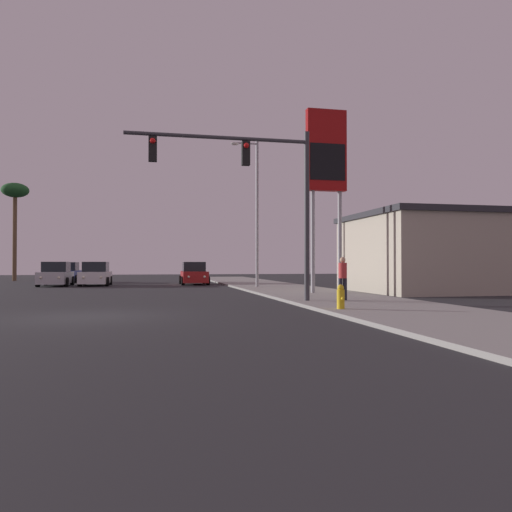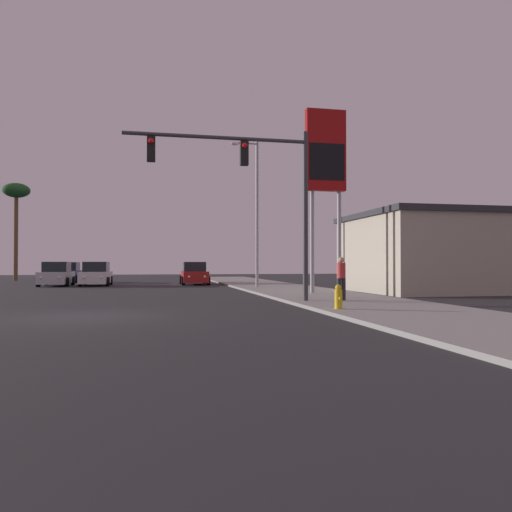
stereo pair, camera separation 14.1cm
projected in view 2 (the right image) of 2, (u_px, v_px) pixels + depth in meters
name	position (u px, v px, depth m)	size (l,w,h in m)	color
ground_plane	(84.00, 317.00, 14.36)	(120.00, 120.00, 0.00)	#28282B
sidewalk_right	(300.00, 292.00, 26.09)	(5.00, 60.00, 0.12)	gray
building_gas_station	(448.00, 253.00, 27.64)	(10.30, 8.30, 4.30)	#B2A893
car_white	(96.00, 275.00, 35.27)	(2.04, 4.34, 1.68)	silver
car_blue	(68.00, 273.00, 41.53)	(2.04, 4.33, 1.68)	navy
car_red	(194.00, 274.00, 37.14)	(2.04, 4.32, 1.68)	maroon
car_silver	(56.00, 275.00, 34.68)	(2.04, 4.32, 1.68)	#B7B7BC
traffic_light_mast	(256.00, 179.00, 18.77)	(6.94, 0.36, 6.50)	#38383D
street_lamp	(255.00, 206.00, 30.78)	(1.74, 0.24, 9.00)	#99999E
gas_station_sign	(326.00, 161.00, 24.51)	(2.00, 0.42, 9.00)	#99999E
fire_hydrant	(338.00, 297.00, 15.52)	(0.24, 0.34, 0.76)	gold
pedestrian_on_sidewalk	(341.00, 277.00, 19.23)	(0.34, 0.32, 1.67)	#23232D
palm_tree_far	(16.00, 196.00, 45.66)	(2.40, 2.40, 8.95)	brown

